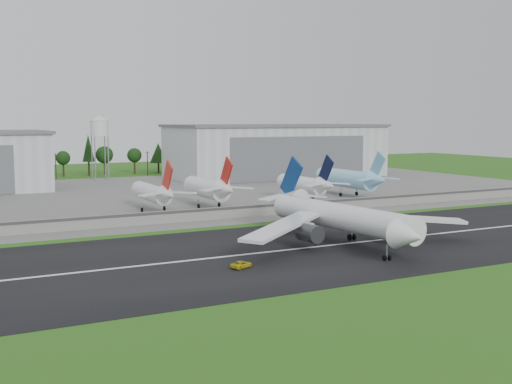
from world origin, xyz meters
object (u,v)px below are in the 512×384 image
ground_vehicle (242,264)px  parked_jet_skyblue (351,179)px  parked_jet_red_a (154,193)px  parked_jet_red_b (211,188)px  parked_jet_navy (306,184)px  main_airliner (342,223)px

ground_vehicle → parked_jet_skyblue: bearing=-69.7°
parked_jet_red_a → parked_jet_red_b: (18.17, 0.08, 0.45)m
parked_jet_red_a → parked_jet_navy: parked_jet_navy is taller
ground_vehicle → parked_jet_red_b: parked_jet_red_b is taller
parked_jet_navy → parked_jet_skyblue: parked_jet_skyblue is taller
parked_jet_red_b → parked_jet_skyblue: bearing=5.0°
parked_jet_red_a → parked_jet_navy: size_ratio=1.00×
parked_jet_red_b → main_airliner: bearing=-87.9°
parked_jet_red_b → parked_jet_navy: (34.94, -0.05, -0.31)m
ground_vehicle → parked_jet_navy: (61.95, 76.82, 5.25)m
ground_vehicle → parked_jet_navy: size_ratio=0.15×
parked_jet_red_b → parked_jet_navy: 34.94m
parked_jet_navy → parked_jet_skyblue: bearing=13.0°
parked_jet_navy → parked_jet_red_b: bearing=179.9°
parked_jet_red_a → main_airliner: bearing=-72.8°
main_airliner → ground_vehicle: size_ratio=12.64×
parked_jet_red_a → parked_jet_skyblue: bearing=3.9°
ground_vehicle → parked_jet_red_a: size_ratio=0.15×
parked_jet_skyblue → parked_jet_red_b: bearing=-175.0°
main_airliner → parked_jet_skyblue: size_ratio=1.59×
ground_vehicle → main_airliner: bearing=-95.5°
parked_jet_red_a → parked_jet_red_b: parked_jet_red_b is taller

